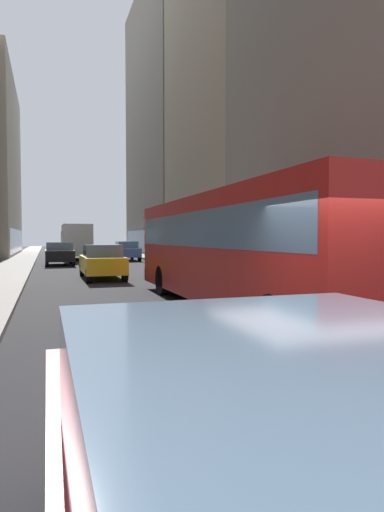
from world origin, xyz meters
The scene contains 12 objects.
ground_plane centered at (0.00, 35.00, 0.00)m, with size 120.00×120.00×0.00m, color #232326.
sidewalk_left centered at (-5.70, 35.00, 0.07)m, with size 2.40×110.00×0.15m, color #9E9991.
sidewalk_right centered at (5.70, 35.00, 0.07)m, with size 2.40×110.00×0.15m, color #9E9991.
building_right_mid centered at (11.90, 25.51, 13.33)m, with size 10.73×14.53×26.67m.
building_right_far centered at (11.90, 43.26, 15.15)m, with size 10.58×19.49×30.31m.
transit_bus centered at (1.20, 5.27, 1.78)m, with size 2.78×11.53×3.05m.
car_yellow_taxi centered at (-1.20, 15.20, 0.82)m, with size 1.78×4.33×1.62m.
car_blue_hatchback centered at (2.80, 31.34, 0.82)m, with size 1.79×4.15×1.62m.
car_black_suv centered at (-2.80, 26.51, 0.82)m, with size 1.91×4.13×1.62m.
car_silver_sedan centered at (2.80, 13.82, 0.82)m, with size 1.92×4.53×1.62m.
box_truck centered at (-1.20, 33.95, 1.67)m, with size 2.30×7.50×3.05m.
dalmatian_dog centered at (-0.45, 0.27, 0.51)m, with size 0.22×0.96×0.72m.
Camera 1 is at (-3.67, -5.43, 1.96)m, focal length 30.46 mm.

